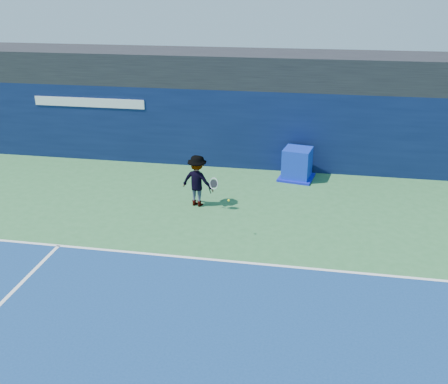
# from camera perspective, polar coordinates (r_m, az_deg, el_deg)

# --- Properties ---
(ground) EXTENTS (80.00, 80.00, 0.00)m
(ground) POSITION_cam_1_polar(r_m,az_deg,el_deg) (10.51, -0.70, -16.32)
(ground) COLOR #316F3B
(ground) RESTS_ON ground
(baseline) EXTENTS (24.00, 0.10, 0.01)m
(baseline) POSITION_cam_1_polar(r_m,az_deg,el_deg) (12.93, 1.80, -8.02)
(baseline) COLOR white
(baseline) RESTS_ON ground
(stadium_band) EXTENTS (36.00, 3.00, 1.20)m
(stadium_band) POSITION_cam_1_polar(r_m,az_deg,el_deg) (19.80, 5.65, 13.84)
(stadium_band) COLOR black
(stadium_band) RESTS_ON back_wall_assembly
(back_wall_assembly) EXTENTS (36.00, 1.03, 3.00)m
(back_wall_assembly) POSITION_cam_1_polar(r_m,az_deg,el_deg) (19.27, 5.14, 7.22)
(back_wall_assembly) COLOR #0A163A
(back_wall_assembly) RESTS_ON ground
(equipment_cart) EXTENTS (1.38, 1.38, 1.14)m
(equipment_cart) POSITION_cam_1_polar(r_m,az_deg,el_deg) (18.36, 8.34, 3.08)
(equipment_cart) COLOR #0C26B0
(equipment_cart) RESTS_ON ground
(tennis_player) EXTENTS (1.35, 0.87, 1.68)m
(tennis_player) POSITION_cam_1_polar(r_m,az_deg,el_deg) (15.85, -3.05, 1.29)
(tennis_player) COLOR white
(tennis_player) RESTS_ON ground
(tennis_ball) EXTENTS (0.06, 0.06, 0.06)m
(tennis_ball) POSITION_cam_1_polar(r_m,az_deg,el_deg) (13.68, 0.53, -0.95)
(tennis_ball) COLOR yellow
(tennis_ball) RESTS_ON ground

